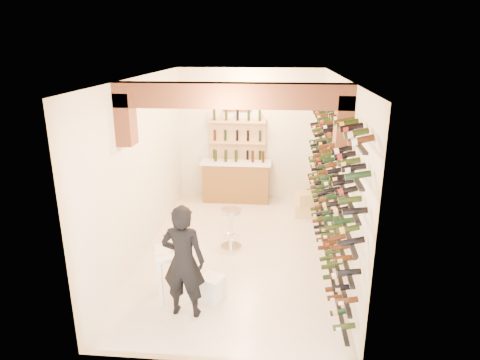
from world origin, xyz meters
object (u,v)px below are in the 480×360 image
Objects in this scene: chrome_barstool at (231,225)px; white_stool at (212,289)px; person at (183,261)px; wine_rack at (325,174)px; tasting_table at (174,259)px; crate_lower at (306,210)px; back_counter at (236,180)px.

white_stool is at bearing -92.94° from chrome_barstool.
chrome_barstool is (0.43, 2.13, -0.39)m from person.
white_stool is at bearing -136.53° from wine_rack.
wine_rack is 2.79m from white_stool.
tasting_table reaches higher than white_stool.
crate_lower is (2.21, 3.39, -0.50)m from tasting_table.
wine_rack is 3.00m from tasting_table.
wine_rack is 2.01m from chrome_barstool.
chrome_barstool reaches higher than white_stool.
crate_lower is at bearing 64.73° from white_stool.
chrome_barstool is at bearing -97.10° from person.
back_counter is 1.94m from crate_lower.
back_counter is 2.17× the size of chrome_barstool.
tasting_table is 1.22× the size of chrome_barstool.
wine_rack reaches higher than chrome_barstool.
white_stool is at bearing -115.27° from crate_lower.
chrome_barstool is at bearing -86.71° from back_counter.
wine_rack is 5.97× the size of tasting_table.
person is 2.21m from chrome_barstool.
person is at bearing -117.42° from crate_lower.
white_stool is 0.84× the size of crate_lower.
back_counter is (-1.83, 2.65, -1.02)m from wine_rack.
chrome_barstool is 2.28m from crate_lower.
chrome_barstool is at bearing 176.55° from wine_rack.
tasting_table is at bearing -145.42° from wine_rack.
person reaches higher than white_stool.
person reaches higher than tasting_table.
back_counter reaches higher than chrome_barstool.
person reaches higher than crate_lower.
crate_lower is (1.54, 1.66, -0.31)m from chrome_barstool.
crate_lower is (1.63, 3.45, -0.06)m from white_stool.
white_stool is 3.81m from crate_lower.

